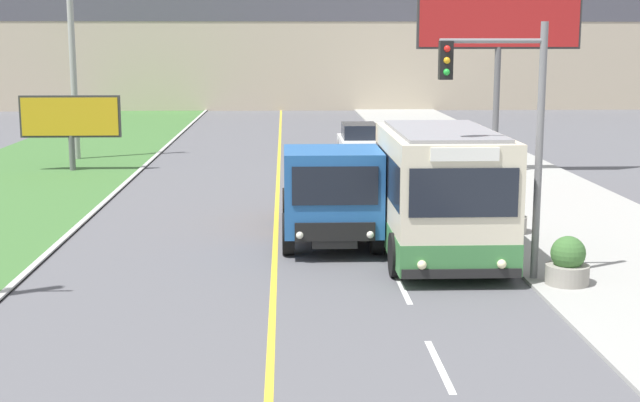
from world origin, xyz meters
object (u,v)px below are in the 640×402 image
object	(u,v)px
billboard_small	(70,118)
city_bus	(441,195)
car_distant	(359,140)
utility_pole_far	(72,48)
traffic_light_mast	(510,118)
billboard_large	(499,14)
planter_round_third	(467,185)
planter_round_near	(568,263)
dump_truck	(331,195)
planter_round_second	(509,215)

from	to	relation	value
billboard_small	city_bus	bearing A→B (deg)	-51.30
car_distant	utility_pole_far	size ratio (longest dim) A/B	0.45
car_distant	traffic_light_mast	size ratio (longest dim) A/B	0.77
billboard_large	billboard_small	bearing A→B (deg)	174.30
traffic_light_mast	planter_round_third	world-z (taller)	traffic_light_mast
billboard_small	billboard_large	bearing A→B (deg)	-5.70
billboard_small	planter_round_near	distance (m)	23.06
billboard_large	car_distant	bearing A→B (deg)	128.03
billboard_large	planter_round_third	bearing A→B (deg)	-111.17
utility_pole_far	planter_round_near	bearing A→B (deg)	-54.60
utility_pole_far	billboard_large	size ratio (longest dim) A/B	1.20
traffic_light_mast	billboard_large	distance (m)	16.19
car_distant	traffic_light_mast	distance (m)	21.97
dump_truck	billboard_small	bearing A→B (deg)	125.78
utility_pole_far	planter_round_second	distance (m)	22.66
billboard_small	planter_round_near	bearing A→B (deg)	-50.70
dump_truck	utility_pole_far	distance (m)	20.31
billboard_small	planter_round_second	size ratio (longest dim) A/B	3.61
car_distant	planter_round_second	xyz separation A→B (m)	(2.61, -17.09, -0.13)
traffic_light_mast	planter_round_second	size ratio (longest dim) A/B	5.06
billboard_large	traffic_light_mast	bearing A→B (deg)	-102.43
planter_round_near	planter_round_third	distance (m)	10.33
planter_round_third	billboard_large	bearing A→B (deg)	68.83
planter_round_near	planter_round_second	xyz separation A→B (m)	(0.02, 5.17, 0.03)
dump_truck	car_distant	distance (m)	18.12
billboard_large	planter_round_second	distance (m)	12.51
utility_pole_far	traffic_light_mast	distance (m)	25.14
car_distant	planter_round_third	size ratio (longest dim) A/B	4.15
city_bus	traffic_light_mast	xyz separation A→B (m)	(1.07, -1.97, 1.98)
utility_pole_far	billboard_large	bearing A→B (deg)	-16.81
billboard_large	planter_round_third	distance (m)	8.39
billboard_large	planter_round_second	size ratio (longest dim) A/B	7.22
dump_truck	utility_pole_far	size ratio (longest dim) A/B	0.68
car_distant	planter_round_near	size ratio (longest dim) A/B	4.14
car_distant	utility_pole_far	bearing A→B (deg)	-176.05
car_distant	billboard_large	bearing A→B (deg)	-51.97
planter_round_near	traffic_light_mast	bearing A→B (deg)	156.95
dump_truck	utility_pole_far	world-z (taller)	utility_pole_far
utility_pole_far	planter_round_third	size ratio (longest dim) A/B	9.28
car_distant	billboard_small	size ratio (longest dim) A/B	1.08
planter_round_third	dump_truck	bearing A→B (deg)	-128.45
traffic_light_mast	billboard_large	size ratio (longest dim) A/B	0.70
planter_round_third	billboard_small	bearing A→B (deg)	152.80
billboard_small	utility_pole_far	bearing A→B (deg)	99.93
billboard_large	planter_round_near	xyz separation A→B (m)	(-2.21, -16.13, -5.64)
traffic_light_mast	planter_round_second	xyz separation A→B (m)	(1.26, 4.64, -3.01)
traffic_light_mast	planter_round_second	world-z (taller)	traffic_light_mast
dump_truck	planter_round_near	world-z (taller)	dump_truck
city_bus	billboard_small	bearing A→B (deg)	128.70
traffic_light_mast	planter_round_third	distance (m)	10.34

